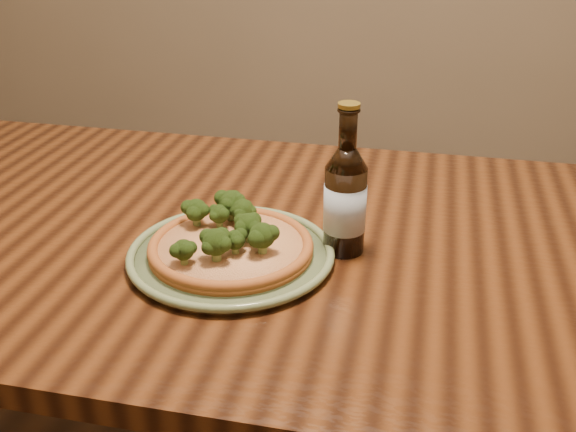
% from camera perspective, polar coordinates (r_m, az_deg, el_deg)
% --- Properties ---
extents(table, '(1.60, 0.90, 0.75)m').
position_cam_1_polar(table, '(1.24, -7.51, -4.60)').
color(table, '#48240F').
rests_on(table, ground).
extents(plate, '(0.33, 0.33, 0.02)m').
position_cam_1_polar(plate, '(1.08, -4.83, -3.23)').
color(plate, '#6B7D56').
rests_on(plate, table).
extents(pizza, '(0.26, 0.26, 0.07)m').
position_cam_1_polar(pizza, '(1.07, -4.89, -2.30)').
color(pizza, '#A05624').
rests_on(pizza, plate).
extents(beer_bottle, '(0.07, 0.07, 0.25)m').
position_cam_1_polar(beer_bottle, '(1.07, 4.86, 1.46)').
color(beer_bottle, black).
rests_on(beer_bottle, table).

